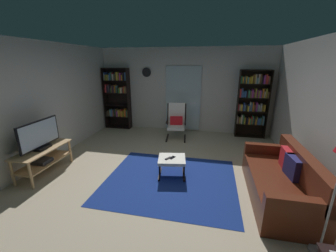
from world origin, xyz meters
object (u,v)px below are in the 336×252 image
Objects in this scene: bookshelf_near_sofa at (252,102)px; tv_remote at (168,158)px; lounge_armchair at (176,120)px; television at (40,136)px; wall_clock at (147,72)px; cell_phone at (172,157)px; leather_sofa at (282,182)px; ottoman at (172,161)px; tv_stand at (43,157)px; bookshelf_near_tv at (117,96)px.

bookshelf_near_sofa is 3.44m from tv_remote.
bookshelf_near_sofa reaches higher than tv_remote.
television is at bearing -130.86° from lounge_armchair.
wall_clock is at bearing 146.50° from lounge_armchair.
lounge_armchair is 2.22m from tv_remote.
tv_remote is 0.09m from cell_phone.
television is 0.49× the size of bookshelf_near_sofa.
television is 0.50× the size of leather_sofa.
ottoman is (-1.89, 0.33, 0.01)m from leather_sofa.
bookshelf_near_sofa is 3.36m from cell_phone.
tv_stand is 0.59× the size of bookshelf_near_tv.
television is at bearing 75.10° from tv_stand.
tv_stand is at bearing -130.79° from lounge_armchair.
wall_clock is (1.14, 3.32, 1.50)m from tv_stand.
ottoman is 3.55m from wall_clock.
wall_clock is (1.00, 0.12, 0.77)m from bookshelf_near_tv.
tv_remote is at bearing -146.73° from ottoman.
bookshelf_near_tv is (0.14, 3.20, 0.73)m from tv_stand.
wall_clock is (-1.38, 2.89, 1.54)m from ottoman.
lounge_armchair reaches higher than tv_stand.
bookshelf_near_tv reaches higher than tv_remote.
ottoman is (0.29, -2.16, -0.22)m from lounge_armchair.
wall_clock reaches higher than leather_sofa.
cell_phone is (0.29, -2.15, -0.15)m from lounge_armchair.
television is 2.60m from cell_phone.
ottoman is 4.13× the size of tv_remote.
bookshelf_near_sofa is 1.92× the size of lounge_armchair.
television reaches higher than cell_phone.
tv_stand is 8.15× the size of tv_remote.
ottoman is at bearing -84.64° from cell_phone.
tv_stand is 0.62× the size of leather_sofa.
tv_stand is at bearing -92.52° from bookshelf_near_tv.
television is at bearing -92.49° from bookshelf_near_tv.
ottoman is 0.07m from cell_phone.
tv_stand reaches higher than tv_remote.
television is 5.40m from bookshelf_near_sofa.
leather_sofa is 3.31m from lounge_armchair.
television is 0.48× the size of bookshelf_near_tv.
leather_sofa is (4.41, 0.10, -0.50)m from television.
television is at bearing -178.66° from leather_sofa.
bookshelf_near_sofa is 1.04× the size of leather_sofa.
bookshelf_near_tv is 1.01× the size of bookshelf_near_sofa.
wall_clock reaches higher than tv_remote.
bookshelf_near_tv is at bearing 144.09° from leather_sofa.
wall_clock is (-1.32, 2.93, 1.46)m from tv_remote.
leather_sofa is at bearing -44.48° from wall_clock.
bookshelf_near_tv is 3.73m from ottoman.
leather_sofa is at bearing -9.78° from ottoman.
tv_stand is 3.43m from lounge_armchair.
cell_phone is 3.51m from wall_clock.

